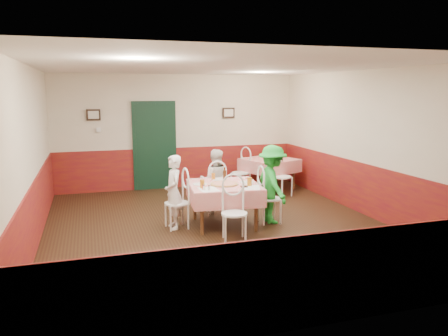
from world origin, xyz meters
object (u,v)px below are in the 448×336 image
object	(u,v)px
pizza	(224,184)
wallet	(244,187)
diner_left	(174,192)
glass_a	(202,184)
glass_b	(249,182)
second_table	(269,174)
main_table	(224,205)
diner_far	(215,181)
chair_near	(234,214)
chair_far	(216,190)
chair_left	(177,203)
chair_second_b	(282,177)
glass_c	(213,177)
beer_bottle	(225,174)
diner_right	(272,184)
chair_right	(269,199)
chair_second_a	(241,173)

from	to	relation	value
pizza	wallet	xyz separation A→B (m)	(0.27, -0.29, -0.00)
diner_left	wallet	bearing A→B (deg)	67.40
glass_a	glass_b	xyz separation A→B (m)	(0.83, -0.08, 0.00)
second_table	glass_a	size ratio (longest dim) A/B	7.65
main_table	diner_far	size ratio (longest dim) A/B	0.96
chair_near	wallet	bearing A→B (deg)	66.31
chair_far	wallet	size ratio (longest dim) A/B	8.18
chair_left	pizza	size ratio (longest dim) A/B	1.88
chair_second_b	diner_far	distance (m)	2.03
glass_c	beer_bottle	size ratio (longest dim) A/B	0.58
diner_right	diner_left	bearing A→B (deg)	83.94
chair_right	glass_a	distance (m)	1.36
chair_left	diner_left	distance (m)	0.21
chair_near	pizza	size ratio (longest dim) A/B	1.88
diner_far	chair_near	bearing A→B (deg)	101.62
chair_near	pizza	world-z (taller)	chair_near
chair_second_a	glass_b	xyz separation A→B (m)	(-0.81, -2.75, 0.39)
glass_a	glass_c	distance (m)	0.71
chair_second_b	glass_b	world-z (taller)	glass_b
chair_second_b	glass_b	size ratio (longest dim) A/B	5.98
glass_c	diner_right	bearing A→B (deg)	-27.36
glass_b	chair_left	bearing A→B (deg)	163.38
chair_right	glass_b	bearing A→B (deg)	114.42
pizza	beer_bottle	bearing A→B (deg)	71.62
beer_bottle	diner_left	xyz separation A→B (m)	(-1.02, -0.26, -0.22)
chair_right	beer_bottle	distance (m)	0.95
main_table	diner_left	bearing A→B (deg)	173.98
main_table	diner_far	bearing A→B (deg)	83.98
chair_far	diner_left	world-z (taller)	diner_left
main_table	chair_second_b	world-z (taller)	chair_second_b
second_table	beer_bottle	xyz separation A→B (m)	(-1.81, -2.12, 0.49)
main_table	chair_far	bearing A→B (deg)	83.98
glass_b	main_table	bearing A→B (deg)	143.95
chair_left	diner_far	bearing A→B (deg)	124.94
chair_near	wallet	distance (m)	0.68
chair_near	diner_far	xyz separation A→B (m)	(0.18, 1.74, 0.18)
chair_near	main_table	bearing A→B (deg)	95.05
glass_a	wallet	bearing A→B (deg)	-12.02
diner_far	chair_left	bearing A→B (deg)	58.25
pizza	beer_bottle	xyz separation A→B (m)	(0.14, 0.42, 0.09)
beer_bottle	diner_right	bearing A→B (deg)	-30.40
glass_b	diner_right	bearing A→B (deg)	19.48
diner_right	second_table	bearing A→B (deg)	-22.13
chair_second_b	pizza	size ratio (longest dim) A/B	1.88
diner_far	diner_left	bearing A→B (deg)	56.62
chair_left	chair_right	distance (m)	1.70
glass_c	pizza	bearing A→B (deg)	-82.28
chair_far	glass_a	world-z (taller)	glass_a
glass_c	glass_a	bearing A→B (deg)	-121.25
chair_second_a	main_table	bearing A→B (deg)	-47.46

